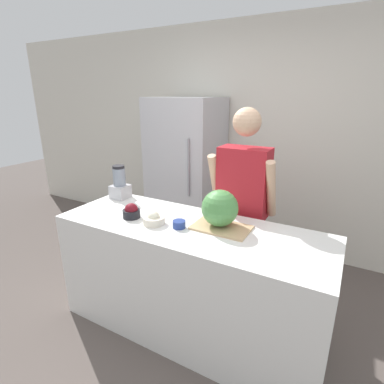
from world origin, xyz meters
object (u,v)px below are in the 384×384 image
refrigerator (186,174)px  person (242,209)px  bowl_cream (154,219)px  blender (120,184)px  watermelon (220,208)px  bowl_cherries (131,212)px  bowl_small_blue (179,224)px

refrigerator → person: size_ratio=1.03×
refrigerator → bowl_cream: (0.53, -1.39, 0.05)m
blender → person: bearing=16.3°
person → watermelon: size_ratio=6.54×
bowl_cream → watermelon: bearing=22.4°
bowl_cream → refrigerator: bearing=110.8°
refrigerator → watermelon: 1.56m
bowl_cherries → bowl_small_blue: bowl_cherries is taller
person → blender: 1.12m
bowl_cherries → blender: bearing=141.3°
person → blender: size_ratio=5.67×
watermelon → blender: bearing=172.4°
bowl_cherries → bowl_cream: size_ratio=0.82×
bowl_cream → bowl_small_blue: 0.20m
watermelon → bowl_cherries: size_ratio=1.98×
person → watermelon: (-0.01, -0.45, 0.16)m
bowl_small_blue → blender: size_ratio=0.30×
refrigerator → watermelon: bearing=-51.1°
bowl_cherries → bowl_small_blue: 0.42m
refrigerator → watermelon: refrigerator is taller
person → bowl_cherries: (-0.68, -0.63, 0.06)m
bowl_cream → bowl_cherries: bearing=177.1°
person → bowl_cherries: 0.93m
watermelon → bowl_cherries: bearing=-165.4°
person → bowl_cherries: person is taller
watermelon → bowl_cream: size_ratio=1.62×
watermelon → bowl_cherries: 0.70m
blender → bowl_cream: bearing=-28.0°
refrigerator → bowl_cherries: refrigerator is taller
bowl_cherries → blender: size_ratio=0.44×
person → watermelon: person is taller
person → bowl_cream: person is taller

